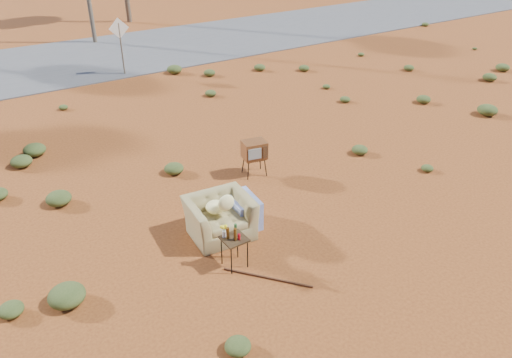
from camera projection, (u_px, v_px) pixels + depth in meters
ground at (257, 240)px, 10.24m from camera, size 140.00×140.00×0.00m
highway at (67, 61)px, 21.21m from camera, size 140.00×7.00×0.04m
armchair at (224, 211)px, 10.23m from camera, size 1.59×0.98×1.12m
tv_unit at (254, 150)px, 12.32m from camera, size 0.64×0.56×0.91m
side_table at (232, 237)px, 9.22m from camera, size 0.45×0.45×0.91m
rusty_bar at (268, 278)px, 9.20m from camera, size 1.13×1.33×0.05m
road_sign at (120, 36)px, 18.98m from camera, size 0.78×0.06×2.19m
scrub_patch at (139, 161)px, 13.01m from camera, size 17.49×8.07×0.33m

